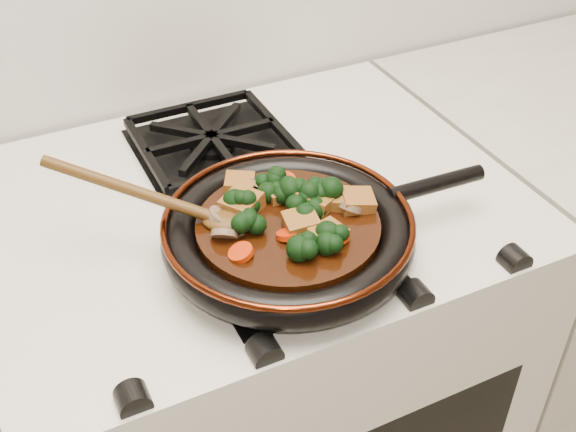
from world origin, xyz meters
name	(u,v)px	position (x,y,z in m)	size (l,w,h in m)	color
stove	(256,395)	(0.00, 1.69, 0.45)	(0.76, 0.60, 0.90)	beige
burner_grate_front	(290,247)	(0.00, 1.55, 0.91)	(0.23, 0.23, 0.03)	black
burner_grate_back	(212,142)	(0.00, 1.83, 0.91)	(0.23, 0.23, 0.03)	black
skillet	(290,232)	(0.00, 1.54, 0.94)	(0.44, 0.32, 0.05)	black
braising_sauce	(288,229)	(-0.01, 1.54, 0.95)	(0.23, 0.23, 0.02)	black
tofu_cube_0	(329,235)	(0.02, 1.49, 0.97)	(0.04, 0.04, 0.02)	brown
tofu_cube_1	(240,185)	(-0.03, 1.64, 0.97)	(0.04, 0.04, 0.02)	brown
tofu_cube_2	(357,202)	(0.09, 1.54, 0.97)	(0.04, 0.04, 0.02)	brown
tofu_cube_3	(278,193)	(0.01, 1.60, 0.97)	(0.04, 0.03, 0.02)	brown
tofu_cube_4	(301,223)	(0.00, 1.53, 0.97)	(0.04, 0.04, 0.02)	brown
tofu_cube_5	(335,200)	(0.06, 1.55, 0.97)	(0.04, 0.04, 0.02)	brown
tofu_cube_6	(317,201)	(0.04, 1.56, 0.97)	(0.04, 0.04, 0.02)	brown
tofu_cube_7	(242,204)	(-0.05, 1.59, 0.97)	(0.04, 0.04, 0.02)	brown
broccoli_floret_0	(273,187)	(0.00, 1.61, 0.97)	(0.06, 0.06, 0.05)	black
broccoli_floret_1	(325,196)	(0.05, 1.56, 0.97)	(0.06, 0.06, 0.05)	black
broccoli_floret_2	(308,194)	(0.04, 1.57, 0.97)	(0.06, 0.06, 0.05)	black
broccoli_floret_3	(246,202)	(-0.04, 1.59, 0.97)	(0.06, 0.06, 0.05)	black
broccoli_floret_4	(334,241)	(0.02, 1.48, 0.97)	(0.06, 0.06, 0.05)	black
broccoli_floret_5	(248,222)	(-0.06, 1.56, 0.97)	(0.05, 0.05, 0.05)	black
broccoli_floret_6	(286,193)	(0.01, 1.59, 0.97)	(0.06, 0.06, 0.05)	black
broccoli_floret_7	(305,212)	(0.02, 1.55, 0.97)	(0.06, 0.06, 0.05)	black
broccoli_floret_8	(307,251)	(-0.01, 1.48, 0.97)	(0.06, 0.06, 0.05)	black
carrot_coin_0	(288,235)	(-0.02, 1.52, 0.96)	(0.03, 0.03, 0.01)	#B82605
carrot_coin_1	(338,238)	(0.03, 1.49, 0.96)	(0.03, 0.03, 0.01)	#B82605
carrot_coin_2	(314,193)	(0.05, 1.58, 0.96)	(0.03, 0.03, 0.01)	#B82605
carrot_coin_3	(330,197)	(0.06, 1.56, 0.96)	(0.03, 0.03, 0.01)	#B82605
carrot_coin_4	(286,180)	(0.03, 1.62, 0.96)	(0.03, 0.03, 0.01)	#B82605
carrot_coin_5	(241,253)	(-0.08, 1.51, 0.96)	(0.03, 0.03, 0.01)	#B82605
mushroom_slice_0	(351,207)	(0.08, 1.53, 0.97)	(0.03, 0.03, 0.01)	brown
mushroom_slice_1	(221,217)	(-0.08, 1.58, 0.97)	(0.04, 0.04, 0.01)	brown
mushroom_slice_2	(224,235)	(-0.09, 1.55, 0.97)	(0.03, 0.03, 0.01)	brown
mushroom_slice_3	(258,184)	(-0.01, 1.63, 0.97)	(0.03, 0.03, 0.01)	brown
wooden_spoon	(174,204)	(-0.13, 1.61, 0.98)	(0.14, 0.11, 0.23)	#4A2D0F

